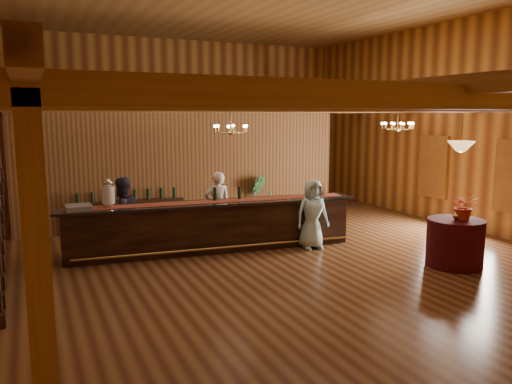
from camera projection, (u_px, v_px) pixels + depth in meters
name	position (u px, v px, depth m)	size (l,w,h in m)	color
floor	(259.00, 252.00, 11.03)	(14.00, 14.00, 0.00)	brown
wall_back	(172.00, 122.00, 16.90)	(12.00, 0.10, 5.50)	#C68B3B
wall_right	(466.00, 125.00, 13.08)	(0.10, 14.00, 5.50)	#C68B3B
beam_grid	(249.00, 104.00, 10.99)	(11.90, 13.90, 0.39)	#A8722D
support_posts	(269.00, 183.00, 10.34)	(9.20, 10.20, 3.20)	#A8722D
partition_wall	(189.00, 168.00, 13.73)	(9.00, 0.18, 3.10)	brown
window_right_back	(434.00, 167.00, 14.15)	(0.12, 1.05, 1.75)	white
backroom_boxes	(177.00, 194.00, 15.77)	(4.10, 0.60, 1.10)	#3F2215
tasting_bar	(213.00, 226.00, 11.08)	(6.66, 1.54, 1.11)	#3F2215
beverage_dispenser	(108.00, 194.00, 10.32)	(0.26, 0.26, 0.60)	silver
glass_rack_tray	(79.00, 207.00, 10.07)	(0.50, 0.50, 0.10)	gray
raffle_drum	(318.00, 189.00, 11.72)	(0.34, 0.24, 0.30)	#975A39
bar_bottle_0	(215.00, 194.00, 11.12)	(0.07, 0.07, 0.30)	black
bar_bottle_1	(239.00, 193.00, 11.30)	(0.07, 0.07, 0.30)	black
backbar_shelf	(128.00, 216.00, 12.96)	(2.86, 0.45, 0.80)	#3F2215
round_table	(455.00, 243.00, 9.95)	(1.10, 1.10, 0.95)	#40080D
chandelier_left	(231.00, 128.00, 11.27)	(0.80, 0.80, 0.66)	#AE8945
chandelier_right	(397.00, 126.00, 12.78)	(0.80, 0.80, 0.63)	#AE8945
pendant_lamp	(461.00, 146.00, 9.65)	(0.52, 0.52, 0.90)	#AE8945
bartender	(218.00, 207.00, 11.81)	(0.62, 0.40, 1.69)	white
staff_second	(122.00, 215.00, 10.93)	(0.81, 0.63, 1.66)	#282537
guest	(312.00, 214.00, 11.25)	(0.77, 0.50, 1.58)	#AADBE5
floor_plant	(255.00, 197.00, 14.48)	(0.71, 0.57, 1.29)	#2B582D
table_flowers	(464.00, 206.00, 9.75)	(0.50, 0.44, 0.56)	red
table_vase	(458.00, 212.00, 9.78)	(0.17, 0.17, 0.33)	#AE8945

